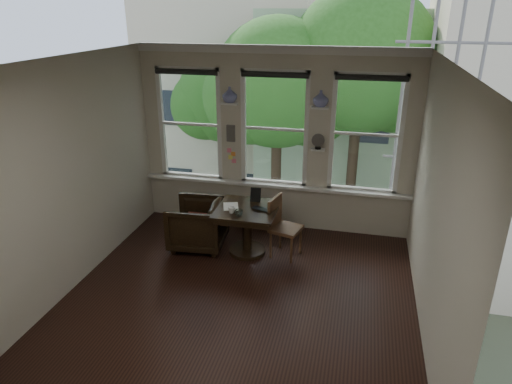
% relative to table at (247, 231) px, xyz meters
% --- Properties ---
extents(ground, '(4.50, 4.50, 0.00)m').
position_rel_table_xyz_m(ground, '(0.19, -1.14, -0.38)').
color(ground, black).
rests_on(ground, ground).
extents(ceiling, '(4.50, 4.50, 0.00)m').
position_rel_table_xyz_m(ceiling, '(0.19, -1.14, 2.62)').
color(ceiling, silver).
rests_on(ceiling, ground).
extents(wall_back, '(4.50, 0.00, 4.50)m').
position_rel_table_xyz_m(wall_back, '(0.19, 1.11, 1.12)').
color(wall_back, beige).
rests_on(wall_back, ground).
extents(wall_front, '(4.50, 0.00, 4.50)m').
position_rel_table_xyz_m(wall_front, '(0.19, -3.39, 1.12)').
color(wall_front, beige).
rests_on(wall_front, ground).
extents(wall_left, '(0.00, 4.50, 4.50)m').
position_rel_table_xyz_m(wall_left, '(-2.06, -1.14, 1.12)').
color(wall_left, beige).
rests_on(wall_left, ground).
extents(wall_right, '(0.00, 4.50, 4.50)m').
position_rel_table_xyz_m(wall_right, '(2.44, -1.14, 1.12)').
color(wall_right, beige).
rests_on(wall_right, ground).
extents(window_left, '(1.10, 0.12, 1.90)m').
position_rel_table_xyz_m(window_left, '(-1.26, 1.11, 1.32)').
color(window_left, white).
rests_on(window_left, ground).
extents(window_center, '(1.10, 0.12, 1.90)m').
position_rel_table_xyz_m(window_center, '(0.19, 1.11, 1.32)').
color(window_center, white).
rests_on(window_center, ground).
extents(window_right, '(1.10, 0.12, 1.90)m').
position_rel_table_xyz_m(window_right, '(1.64, 1.11, 1.32)').
color(window_right, white).
rests_on(window_right, ground).
extents(shelf_left, '(0.26, 0.16, 0.03)m').
position_rel_table_xyz_m(shelf_left, '(-0.53, 1.01, 1.73)').
color(shelf_left, white).
rests_on(shelf_left, ground).
extents(shelf_right, '(0.26, 0.16, 0.03)m').
position_rel_table_xyz_m(shelf_right, '(0.92, 1.01, 1.73)').
color(shelf_right, white).
rests_on(shelf_right, ground).
extents(intercom, '(0.14, 0.06, 0.28)m').
position_rel_table_xyz_m(intercom, '(-0.53, 1.04, 1.23)').
color(intercom, '#59544F').
rests_on(intercom, ground).
extents(sticky_notes, '(0.16, 0.01, 0.24)m').
position_rel_table_xyz_m(sticky_notes, '(-0.53, 1.05, 0.88)').
color(sticky_notes, pink).
rests_on(sticky_notes, ground).
extents(desk_fan, '(0.20, 0.20, 0.24)m').
position_rel_table_xyz_m(desk_fan, '(0.92, 0.99, 1.16)').
color(desk_fan, '#59544F').
rests_on(desk_fan, ground).
extents(vase_left, '(0.24, 0.24, 0.25)m').
position_rel_table_xyz_m(vase_left, '(-0.53, 1.01, 1.86)').
color(vase_left, silver).
rests_on(vase_left, shelf_left).
extents(vase_right, '(0.24, 0.24, 0.25)m').
position_rel_table_xyz_m(vase_right, '(0.92, 1.01, 1.86)').
color(vase_right, silver).
rests_on(vase_right, shelf_right).
extents(table, '(0.90, 0.90, 0.75)m').
position_rel_table_xyz_m(table, '(0.00, 0.00, 0.00)').
color(table, black).
rests_on(table, ground).
extents(armchair_left, '(0.91, 0.88, 0.77)m').
position_rel_table_xyz_m(armchair_left, '(-0.81, 0.02, 0.01)').
color(armchair_left, black).
rests_on(armchair_left, ground).
extents(cushion_red, '(0.45, 0.45, 0.06)m').
position_rel_table_xyz_m(cushion_red, '(-0.81, 0.02, 0.08)').
color(cushion_red, maroon).
rests_on(cushion_red, armchair_left).
extents(side_chair_right, '(0.51, 0.51, 0.92)m').
position_rel_table_xyz_m(side_chair_right, '(0.59, 0.05, 0.09)').
color(side_chair_right, '#473019').
rests_on(side_chair_right, ground).
extents(laptop, '(0.34, 0.27, 0.02)m').
position_rel_table_xyz_m(laptop, '(0.22, -0.06, 0.39)').
color(laptop, black).
rests_on(laptop, table).
extents(mug, '(0.12, 0.12, 0.09)m').
position_rel_table_xyz_m(mug, '(-0.18, -0.22, 0.42)').
color(mug, white).
rests_on(mug, table).
extents(drinking_glass, '(0.15, 0.15, 0.09)m').
position_rel_table_xyz_m(drinking_glass, '(-0.05, -0.29, 0.42)').
color(drinking_glass, white).
rests_on(drinking_glass, table).
extents(tablet, '(0.16, 0.08, 0.22)m').
position_rel_table_xyz_m(tablet, '(0.07, 0.28, 0.48)').
color(tablet, black).
rests_on(tablet, table).
extents(papers, '(0.30, 0.35, 0.00)m').
position_rel_table_xyz_m(papers, '(-0.25, 0.00, 0.38)').
color(papers, silver).
rests_on(papers, table).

